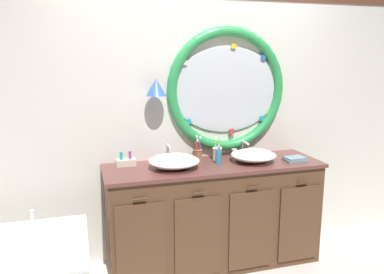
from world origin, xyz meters
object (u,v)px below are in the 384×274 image
object	(u,v)px
sink_basin_right	(253,155)
soap_dispenser	(218,156)
toothbrush_holder_right	(217,153)
sink_basin_left	(174,161)
folded_hand_towel	(295,159)
toothbrush_holder_left	(198,154)
toiletry_basket	(126,162)

from	to	relation	value
sink_basin_right	soap_dispenser	xyz separation A→B (m)	(-0.32, 0.02, 0.01)
sink_basin_right	toothbrush_holder_right	world-z (taller)	toothbrush_holder_right
sink_basin_left	folded_hand_towel	bearing A→B (deg)	-4.07
toothbrush_holder_left	folded_hand_towel	size ratio (longest dim) A/B	1.20
soap_dispenser	toiletry_basket	world-z (taller)	soap_dispenser
toothbrush_holder_right	soap_dispenser	world-z (taller)	toothbrush_holder_right
sink_basin_left	toothbrush_holder_left	size ratio (longest dim) A/B	1.88
sink_basin_left	toothbrush_holder_left	bearing A→B (deg)	35.89
soap_dispenser	folded_hand_towel	size ratio (longest dim) A/B	0.86
toothbrush_holder_left	sink_basin_left	bearing A→B (deg)	-144.11
soap_dispenser	folded_hand_towel	xyz separation A→B (m)	(0.68, -0.09, -0.05)
sink_basin_right	toothbrush_holder_right	xyz separation A→B (m)	(-0.28, 0.16, 0.00)
soap_dispenser	sink_basin_left	bearing A→B (deg)	-177.29
toothbrush_holder_right	soap_dispenser	distance (m)	0.14
sink_basin_left	sink_basin_right	world-z (taller)	sink_basin_left
folded_hand_towel	toiletry_basket	xyz separation A→B (m)	(-1.43, 0.26, 0.02)
toothbrush_holder_left	soap_dispenser	xyz separation A→B (m)	(0.13, -0.17, 0.01)
toothbrush_holder_right	toiletry_basket	world-z (taller)	toothbrush_holder_right
sink_basin_right	toiletry_basket	world-z (taller)	toiletry_basket
toothbrush_holder_left	soap_dispenser	size ratio (longest dim) A/B	1.39
toiletry_basket	sink_basin_left	bearing A→B (deg)	-27.01
sink_basin_right	soap_dispenser	world-z (taller)	soap_dispenser
sink_basin_right	toiletry_basket	xyz separation A→B (m)	(-1.07, 0.19, -0.02)
sink_basin_right	toothbrush_holder_left	distance (m)	0.48
sink_basin_left	soap_dispenser	distance (m)	0.39
soap_dispenser	folded_hand_towel	world-z (taller)	soap_dispenser
toothbrush_holder_left	toothbrush_holder_right	distance (m)	0.17
sink_basin_left	toothbrush_holder_right	bearing A→B (deg)	19.96
toothbrush_holder_right	soap_dispenser	size ratio (longest dim) A/B	1.34
toothbrush_holder_left	toiletry_basket	bearing A→B (deg)	-179.79
sink_basin_left	toiletry_basket	bearing A→B (deg)	152.99
sink_basin_left	toiletry_basket	world-z (taller)	toiletry_basket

